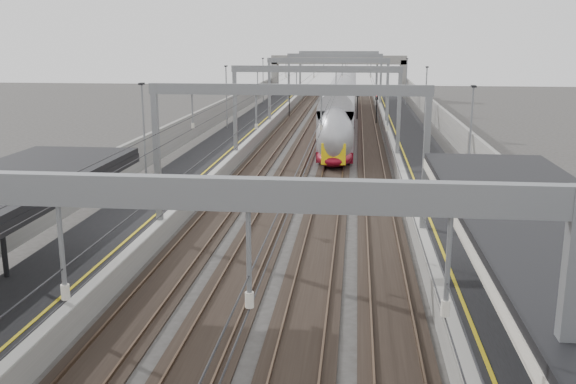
# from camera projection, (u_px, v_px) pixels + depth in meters

# --- Properties ---
(platform_left) EXTENTS (4.00, 120.00, 1.00)m
(platform_left) POSITION_uv_depth(u_px,v_px,m) (223.00, 150.00, 53.75)
(platform_left) COLOR black
(platform_left) RESTS_ON ground
(platform_right) EXTENTS (4.00, 120.00, 1.00)m
(platform_right) POSITION_uv_depth(u_px,v_px,m) (416.00, 153.00, 52.10)
(platform_right) COLOR black
(platform_right) RESTS_ON ground
(tracks) EXTENTS (11.40, 140.00, 0.20)m
(tracks) POSITION_uv_depth(u_px,v_px,m) (318.00, 157.00, 53.03)
(tracks) COLOR black
(tracks) RESTS_ON ground
(overhead_line) EXTENTS (13.00, 140.00, 6.60)m
(overhead_line) POSITION_uv_depth(u_px,v_px,m) (323.00, 78.00, 58.01)
(overhead_line) COLOR gray
(overhead_line) RESTS_ON platform_left
(overbridge) EXTENTS (22.00, 2.20, 6.90)m
(overbridge) POSITION_uv_depth(u_px,v_px,m) (338.00, 65.00, 104.98)
(overbridge) COLOR gray
(overbridge) RESTS_ON ground
(wall_left) EXTENTS (0.30, 120.00, 3.20)m
(wall_left) POSITION_uv_depth(u_px,v_px,m) (185.00, 136.00, 53.82)
(wall_left) COLOR gray
(wall_left) RESTS_ON ground
(wall_right) EXTENTS (0.30, 120.00, 3.20)m
(wall_right) POSITION_uv_depth(u_px,v_px,m) (457.00, 141.00, 51.52)
(wall_right) COLOR gray
(wall_right) RESTS_ON ground
(train) EXTENTS (2.86, 52.07, 4.51)m
(train) POSITION_uv_depth(u_px,v_px,m) (342.00, 108.00, 70.12)
(train) COLOR maroon
(train) RESTS_ON ground
(signal_green) EXTENTS (0.32, 0.32, 3.48)m
(signal_green) POSITION_uv_depth(u_px,v_px,m) (289.00, 98.00, 79.25)
(signal_green) COLOR black
(signal_green) RESTS_ON ground
(signal_red_near) EXTENTS (0.32, 0.32, 3.48)m
(signal_red_near) POSITION_uv_depth(u_px,v_px,m) (357.00, 99.00, 77.84)
(signal_red_near) COLOR black
(signal_red_near) RESTS_ON ground
(signal_red_far) EXTENTS (0.32, 0.32, 3.48)m
(signal_red_far) POSITION_uv_depth(u_px,v_px,m) (377.00, 103.00, 73.45)
(signal_red_far) COLOR black
(signal_red_far) RESTS_ON ground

